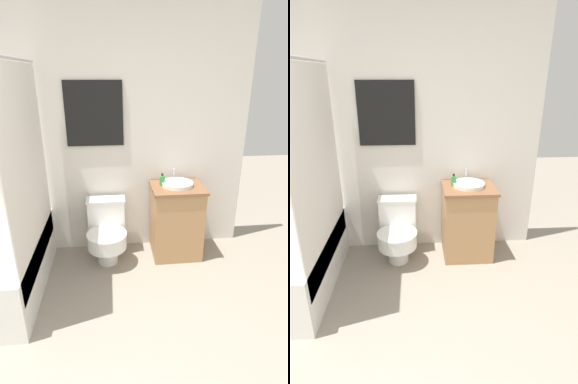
% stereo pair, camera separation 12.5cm
% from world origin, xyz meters
% --- Properties ---
extents(wall_back, '(3.29, 0.07, 2.50)m').
position_xyz_m(wall_back, '(0.00, 2.30, 1.26)').
color(wall_back, silver).
rests_on(wall_back, ground_plane).
extents(shower_area, '(0.69, 1.32, 1.98)m').
position_xyz_m(shower_area, '(-0.78, 1.61, 0.30)').
color(shower_area, white).
rests_on(shower_area, ground_plane).
extents(toilet, '(0.41, 0.54, 0.65)m').
position_xyz_m(toilet, '(0.13, 2.01, 0.33)').
color(toilet, white).
rests_on(toilet, ground_plane).
extents(vanity, '(0.54, 0.45, 0.79)m').
position_xyz_m(vanity, '(0.87, 2.04, 0.40)').
color(vanity, '#AD7F51').
rests_on(vanity, ground_plane).
extents(sink, '(0.32, 0.36, 0.13)m').
position_xyz_m(sink, '(0.87, 2.06, 0.81)').
color(sink, white).
rests_on(sink, vanity).
extents(soap_bottle, '(0.05, 0.05, 0.13)m').
position_xyz_m(soap_bottle, '(0.71, 2.08, 0.85)').
color(soap_bottle, green).
rests_on(soap_bottle, vanity).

